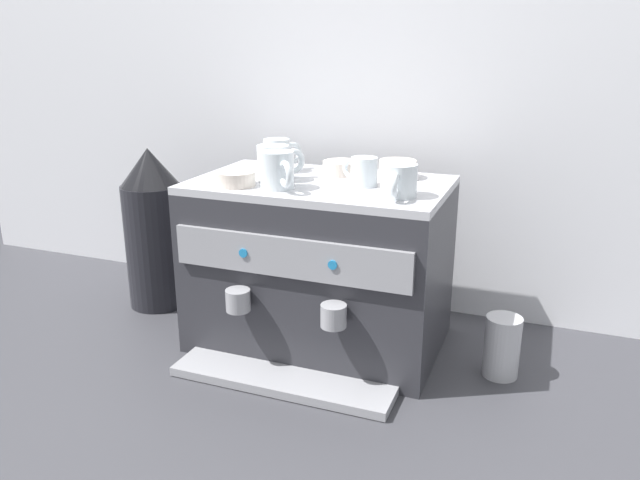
% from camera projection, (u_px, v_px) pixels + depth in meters
% --- Properties ---
extents(ground_plane, '(4.00, 4.00, 0.00)m').
position_uv_depth(ground_plane, '(320.00, 339.00, 1.60)').
color(ground_plane, '#38383D').
extents(tiled_backsplash_wall, '(2.80, 0.03, 1.16)m').
position_uv_depth(tiled_backsplash_wall, '(361.00, 99.00, 1.69)').
color(tiled_backsplash_wall, silver).
rests_on(tiled_backsplash_wall, ground_plane).
extents(espresso_machine, '(0.60, 0.48, 0.42)m').
position_uv_depth(espresso_machine, '(319.00, 265.00, 1.53)').
color(espresso_machine, '#2D2D33').
rests_on(espresso_machine, ground_plane).
extents(ceramic_cup_0, '(0.10, 0.11, 0.08)m').
position_uv_depth(ceramic_cup_0, '(275.00, 163.00, 1.46)').
color(ceramic_cup_0, silver).
rests_on(ceramic_cup_0, espresso_machine).
extents(ceramic_cup_1, '(0.08, 0.10, 0.08)m').
position_uv_depth(ceramic_cup_1, '(278.00, 155.00, 1.57)').
color(ceramic_cup_1, silver).
rests_on(ceramic_cup_1, espresso_machine).
extents(ceramic_cup_2, '(0.09, 0.06, 0.07)m').
position_uv_depth(ceramic_cup_2, '(363.00, 171.00, 1.41)').
color(ceramic_cup_2, silver).
rests_on(ceramic_cup_2, espresso_machine).
extents(ceramic_cup_3, '(0.08, 0.12, 0.07)m').
position_uv_depth(ceramic_cup_3, '(398.00, 181.00, 1.31)').
color(ceramic_cup_3, silver).
rests_on(ceramic_cup_3, espresso_machine).
extents(ceramic_cup_4, '(0.10, 0.10, 0.08)m').
position_uv_depth(ceramic_cup_4, '(278.00, 170.00, 1.38)').
color(ceramic_cup_4, silver).
rests_on(ceramic_cup_4, espresso_machine).
extents(ceramic_bowl_0, '(0.10, 0.10, 0.03)m').
position_uv_depth(ceramic_bowl_0, '(342.00, 168.00, 1.54)').
color(ceramic_bowl_0, beige).
rests_on(ceramic_bowl_0, espresso_machine).
extents(ceramic_bowl_1, '(0.09, 0.09, 0.04)m').
position_uv_depth(ceramic_bowl_1, '(398.00, 169.00, 1.50)').
color(ceramic_bowl_1, beige).
rests_on(ceramic_bowl_1, espresso_machine).
extents(ceramic_bowl_2, '(0.09, 0.09, 0.03)m').
position_uv_depth(ceramic_bowl_2, '(236.00, 179.00, 1.42)').
color(ceramic_bowl_2, beige).
rests_on(ceramic_bowl_2, espresso_machine).
extents(coffee_grinder, '(0.17, 0.17, 0.46)m').
position_uv_depth(coffee_grinder, '(154.00, 229.00, 1.75)').
color(coffee_grinder, black).
rests_on(coffee_grinder, ground_plane).
extents(milk_pitcher, '(0.08, 0.08, 0.14)m').
position_uv_depth(milk_pitcher, '(502.00, 347.00, 1.41)').
color(milk_pitcher, '#B7B7BC').
rests_on(milk_pitcher, ground_plane).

